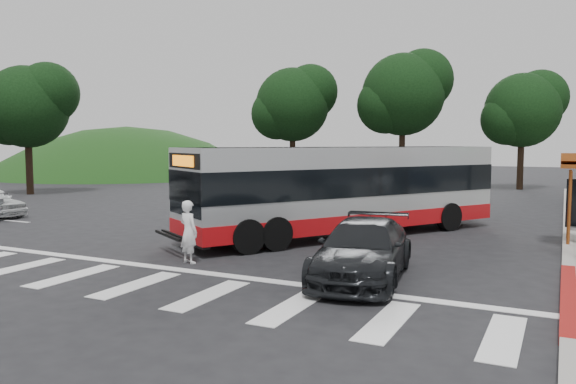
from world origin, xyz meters
The scene contains 12 objects.
ground centered at (0.00, 0.00, 0.00)m, with size 140.00×140.00×0.00m, color black.
curb_east centered at (9.00, 8.00, 0.07)m, with size 0.30×40.00×0.15m, color #9E9991.
curb_east_red centered at (9.00, -2.00, 0.08)m, with size 0.32×6.00×0.15m, color maroon.
hillside_nw centered at (-32.00, 30.00, 0.00)m, with size 44.00×44.00×10.00m, color #153A12.
crosswalk_ladder centered at (0.00, -5.00, 0.01)m, with size 18.00×2.60×0.01m, color silver.
tree_north_a centered at (-1.92, 26.07, 6.92)m, with size 6.60×6.15×10.17m.
tree_north_b centered at (6.07, 28.06, 5.66)m, with size 5.72×5.33×8.43m.
tree_north_c centered at (-9.92, 24.06, 6.29)m, with size 6.16×5.74×9.30m.
tree_west_a centered at (-21.93, 10.06, 5.66)m, with size 5.72×5.33×8.43m.
transit_bus centered at (1.88, 3.86, 1.57)m, with size 2.64×12.17×3.14m, color #A8ABAD, non-canonical shape.
pedestrian centered at (-0.33, -2.50, 0.87)m, with size 0.63×0.41×1.73m, color white.
dark_sedan centered at (4.52, -2.09, 0.71)m, with size 1.98×4.88×1.42m, color black.
Camera 1 is at (8.82, -14.89, 3.29)m, focal length 35.00 mm.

